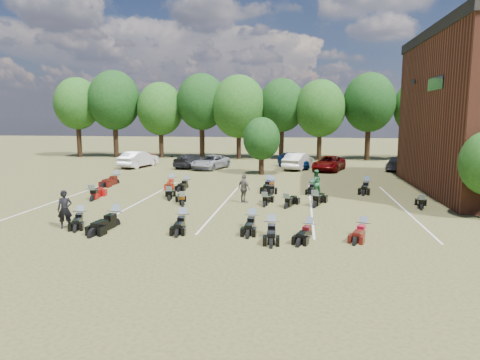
% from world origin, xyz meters
% --- Properties ---
extents(ground, '(160.00, 160.00, 0.00)m').
position_xyz_m(ground, '(0.00, 0.00, 0.00)').
color(ground, brown).
rests_on(ground, ground).
extents(car_0, '(2.90, 4.85, 1.54)m').
position_xyz_m(car_0, '(-14.55, 19.22, 0.77)').
color(car_0, '#9B160E').
rests_on(car_0, ground).
extents(car_1, '(2.74, 5.10, 1.60)m').
position_xyz_m(car_1, '(-14.52, 18.97, 0.80)').
color(car_1, silver).
rests_on(car_1, ground).
extents(car_2, '(3.49, 5.21, 1.33)m').
position_xyz_m(car_2, '(-7.16, 18.57, 0.66)').
color(car_2, gray).
rests_on(car_2, ground).
extents(car_3, '(3.31, 5.03, 1.35)m').
position_xyz_m(car_3, '(-9.21, 19.42, 0.68)').
color(car_3, black).
rests_on(car_3, ground).
extents(car_4, '(3.53, 5.04, 1.59)m').
position_xyz_m(car_4, '(0.62, 20.41, 0.80)').
color(car_4, navy).
rests_on(car_4, ground).
extents(car_5, '(3.03, 5.05, 1.57)m').
position_xyz_m(car_5, '(1.13, 19.50, 0.79)').
color(car_5, '#AFB0AB').
rests_on(car_5, ground).
extents(car_6, '(3.62, 5.35, 1.36)m').
position_xyz_m(car_6, '(3.97, 18.86, 0.68)').
color(car_6, '#5E0505').
rests_on(car_6, ground).
extents(car_7, '(3.22, 4.72, 1.27)m').
position_xyz_m(car_7, '(10.38, 19.91, 0.63)').
color(car_7, '#3D3D43').
rests_on(car_7, ground).
extents(person_black, '(0.75, 0.64, 1.75)m').
position_xyz_m(person_black, '(-9.08, -3.78, 0.87)').
color(person_black, black).
rests_on(person_black, ground).
extents(person_green, '(1.01, 0.92, 1.70)m').
position_xyz_m(person_green, '(2.32, 5.75, 0.85)').
color(person_green, '#225C34').
rests_on(person_green, ground).
extents(person_grey, '(1.01, 0.97, 1.70)m').
position_xyz_m(person_grey, '(-1.86, 3.07, 0.85)').
color(person_grey, '#5B574E').
rests_on(person_grey, ground).
extents(motorcycle_0, '(1.34, 2.19, 1.16)m').
position_xyz_m(motorcycle_0, '(-8.89, -2.80, 0.00)').
color(motorcycle_0, black).
rests_on(motorcycle_0, ground).
extents(motorcycle_1, '(1.04, 2.55, 1.38)m').
position_xyz_m(motorcycle_1, '(-7.05, -3.07, 0.00)').
color(motorcycle_1, black).
rests_on(motorcycle_1, ground).
extents(motorcycle_2, '(0.94, 2.23, 1.21)m').
position_xyz_m(motorcycle_2, '(-3.92, -2.78, 0.00)').
color(motorcycle_2, black).
rests_on(motorcycle_2, ground).
extents(motorcycle_3, '(0.82, 2.22, 1.22)m').
position_xyz_m(motorcycle_3, '(0.21, -3.64, 0.00)').
color(motorcycle_3, black).
rests_on(motorcycle_3, ground).
extents(motorcycle_4, '(0.70, 2.17, 1.21)m').
position_xyz_m(motorcycle_4, '(-0.76, -2.48, 0.00)').
color(motorcycle_4, black).
rests_on(motorcycle_4, ground).
extents(motorcycle_5, '(1.18, 2.12, 1.12)m').
position_xyz_m(motorcycle_5, '(1.77, -3.55, 0.00)').
color(motorcycle_5, black).
rests_on(motorcycle_5, ground).
extents(motorcycle_6, '(1.26, 2.10, 1.12)m').
position_xyz_m(motorcycle_6, '(4.05, -3.07, 0.00)').
color(motorcycle_6, '#480E0A').
rests_on(motorcycle_6, ground).
extents(motorcycle_7, '(1.20, 2.58, 1.39)m').
position_xyz_m(motorcycle_7, '(-10.94, 2.41, 0.00)').
color(motorcycle_7, '#990B0B').
rests_on(motorcycle_7, ground).
extents(motorcycle_8, '(1.35, 2.21, 1.17)m').
position_xyz_m(motorcycle_8, '(-5.20, 1.71, 0.00)').
color(motorcycle_8, black).
rests_on(motorcycle_8, ground).
extents(motorcycle_9, '(1.18, 2.25, 1.20)m').
position_xyz_m(motorcycle_9, '(-6.42, 3.18, 0.00)').
color(motorcycle_9, black).
rests_on(motorcycle_9, ground).
extents(motorcycle_10, '(1.25, 2.23, 1.18)m').
position_xyz_m(motorcycle_10, '(0.65, 1.95, 0.00)').
color(motorcycle_10, black).
rests_on(motorcycle_10, ground).
extents(motorcycle_11, '(0.85, 2.16, 1.18)m').
position_xyz_m(motorcycle_11, '(-0.57, 2.22, 0.00)').
color(motorcycle_11, black).
rests_on(motorcycle_11, ground).
extents(motorcycle_12, '(1.38, 2.56, 1.36)m').
position_xyz_m(motorcycle_12, '(2.22, 2.44, 0.00)').
color(motorcycle_12, black).
rests_on(motorcycle_12, ground).
extents(motorcycle_13, '(1.11, 2.17, 1.16)m').
position_xyz_m(motorcycle_13, '(7.91, 2.62, 0.00)').
color(motorcycle_13, black).
rests_on(motorcycle_13, ground).
extents(motorcycle_14, '(1.02, 2.57, 1.40)m').
position_xyz_m(motorcycle_14, '(-12.25, 8.68, 0.00)').
color(motorcycle_14, '#470D0A').
rests_on(motorcycle_14, ground).
extents(motorcycle_15, '(1.10, 2.35, 1.26)m').
position_xyz_m(motorcycle_15, '(-7.81, 8.23, 0.00)').
color(motorcycle_15, maroon).
rests_on(motorcycle_15, ground).
extents(motorcycle_16, '(0.79, 2.18, 1.20)m').
position_xyz_m(motorcycle_16, '(-6.60, 7.74, 0.00)').
color(motorcycle_16, black).
rests_on(motorcycle_16, ground).
extents(motorcycle_17, '(0.88, 2.40, 1.32)m').
position_xyz_m(motorcycle_17, '(-0.54, 7.69, 0.00)').
color(motorcycle_17, black).
rests_on(motorcycle_17, ground).
extents(motorcycle_18, '(0.93, 2.08, 1.12)m').
position_xyz_m(motorcycle_18, '(2.21, 7.53, 0.00)').
color(motorcycle_18, black).
rests_on(motorcycle_18, ground).
extents(motorcycle_19, '(0.88, 2.51, 1.39)m').
position_xyz_m(motorcycle_19, '(-0.78, 7.78, 0.00)').
color(motorcycle_19, black).
rests_on(motorcycle_19, ground).
extents(motorcycle_20, '(1.34, 2.58, 1.37)m').
position_xyz_m(motorcycle_20, '(5.82, 8.25, 0.00)').
color(motorcycle_20, black).
rests_on(motorcycle_20, ground).
extents(tree_line, '(56.00, 6.00, 9.79)m').
position_xyz_m(tree_line, '(-1.00, 29.00, 6.31)').
color(tree_line, black).
rests_on(tree_line, ground).
extents(young_tree_midfield, '(3.20, 3.20, 4.70)m').
position_xyz_m(young_tree_midfield, '(-2.00, 15.50, 3.09)').
color(young_tree_midfield, black).
rests_on(young_tree_midfield, ground).
extents(parking_lines, '(20.10, 14.00, 0.01)m').
position_xyz_m(parking_lines, '(-3.00, 3.00, 0.01)').
color(parking_lines, silver).
rests_on(parking_lines, ground).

